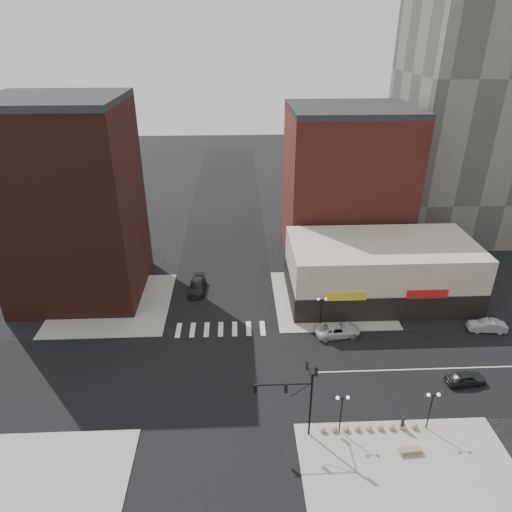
{
  "coord_description": "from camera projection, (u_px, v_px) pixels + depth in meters",
  "views": [
    {
      "loc": [
        2.17,
        -37.35,
        32.79
      ],
      "look_at": [
        4.1,
        5.96,
        11.0
      ],
      "focal_mm": 32.0,
      "sensor_mm": 36.0,
      "label": 1
    }
  ],
  "objects": [
    {
      "name": "pedestrian",
      "position": [
        403.0,
        423.0,
        41.1
      ],
      "size": [
        0.66,
        0.57,
        1.53
      ],
      "primitive_type": "imported",
      "rotation": [
        0.0,
        0.0,
        3.58
      ],
      "color": "black",
      "rests_on": "sidewalk_se"
    },
    {
      "name": "bollard_row",
      "position": [
        369.0,
        428.0,
        41.2
      ],
      "size": [
        8.97,
        0.57,
        0.57
      ],
      "color": "gray",
      "rests_on": "sidewalk_se"
    },
    {
      "name": "traffic_signal",
      "position": [
        300.0,
        390.0,
        39.04
      ],
      "size": [
        5.59,
        3.09,
        7.77
      ],
      "color": "black",
      "rests_on": "ground"
    },
    {
      "name": "building_nw_low",
      "position": [
        28.0,
        211.0,
        74.36
      ],
      "size": [
        20.0,
        18.0,
        12.0
      ],
      "primitive_type": "cube",
      "color": "#3D1913",
      "rests_on": "ground"
    },
    {
      "name": "building_ne_midrise",
      "position": [
        346.0,
        186.0,
        70.12
      ],
      "size": [
        18.0,
        15.0,
        22.0
      ],
      "primitive_type": "cube",
      "color": "maroon",
      "rests_on": "ground"
    },
    {
      "name": "stone_bench",
      "position": [
        410.0,
        451.0,
        39.0
      ],
      "size": [
        2.01,
        0.75,
        0.46
      ],
      "rotation": [
        0.0,
        0.0,
        0.08
      ],
      "color": "#87705D",
      "rests_on": "sidewalk_se"
    },
    {
      "name": "sidewalk_ne",
      "position": [
        330.0,
        298.0,
        61.47
      ],
      "size": [
        15.0,
        15.0,
        0.12
      ],
      "primitive_type": "cube",
      "color": "gray",
      "rests_on": "ground"
    },
    {
      "name": "sidewalk_nw",
      "position": [
        113.0,
        304.0,
        60.32
      ],
      "size": [
        15.0,
        15.0,
        0.12
      ],
      "primitive_type": "cube",
      "color": "gray",
      "rests_on": "ground"
    },
    {
      "name": "dark_sedan_east",
      "position": [
        466.0,
        378.0,
        46.58
      ],
      "size": [
        4.23,
        2.06,
        1.39
      ],
      "primitive_type": "imported",
      "rotation": [
        0.0,
        0.0,
        1.68
      ],
      "color": "black",
      "rests_on": "ground"
    },
    {
      "name": "sidewalk_sw",
      "position": [
        22.0,
        511.0,
        34.43
      ],
      "size": [
        15.0,
        15.0,
        0.12
      ],
      "primitive_type": "cube",
      "color": "gray",
      "rests_on": "ground"
    },
    {
      "name": "ground",
      "position": [
        220.0,
        375.0,
        47.98
      ],
      "size": [
        240.0,
        240.0,
        0.0
      ],
      "primitive_type": "plane",
      "color": "black",
      "rests_on": "ground"
    },
    {
      "name": "white_suv",
      "position": [
        338.0,
        330.0,
        53.95
      ],
      "size": [
        5.6,
        3.14,
        1.48
      ],
      "primitive_type": "imported",
      "rotation": [
        0.0,
        0.0,
        1.7
      ],
      "color": "silver",
      "rests_on": "ground"
    },
    {
      "name": "silver_sedan",
      "position": [
        487.0,
        326.0,
        54.72
      ],
      "size": [
        4.57,
        2.11,
        1.45
      ],
      "primitive_type": "imported",
      "rotation": [
        0.0,
        0.0,
        -1.71
      ],
      "color": "#A8A7AD",
      "rests_on": "ground"
    },
    {
      "name": "street_lamp_ne",
      "position": [
        322.0,
        305.0,
        54.11
      ],
      "size": [
        1.22,
        0.32,
        4.16
      ],
      "color": "black",
      "rests_on": "sidewalk_ne"
    },
    {
      "name": "building_ne_row",
      "position": [
        380.0,
        275.0,
        60.72
      ],
      "size": [
        24.2,
        12.2,
        8.0
      ],
      "color": "beige",
      "rests_on": "ground"
    },
    {
      "name": "road_ns",
      "position": [
        220.0,
        375.0,
        47.97
      ],
      "size": [
        14.0,
        200.0,
        0.02
      ],
      "primitive_type": "cube",
      "color": "black",
      "rests_on": "ground"
    },
    {
      "name": "road_ew",
      "position": [
        220.0,
        375.0,
        47.97
      ],
      "size": [
        200.0,
        14.0,
        0.02
      ],
      "primitive_type": "cube",
      "color": "black",
      "rests_on": "ground"
    },
    {
      "name": "sidewalk_se",
      "position": [
        417.0,
        489.0,
        36.09
      ],
      "size": [
        18.0,
        14.0,
        0.12
      ],
      "primitive_type": "cube",
      "color": "gray",
      "rests_on": "ground"
    },
    {
      "name": "street_lamp_se_b",
      "position": [
        432.0,
        402.0,
        40.11
      ],
      "size": [
        1.22,
        0.32,
        4.16
      ],
      "color": "black",
      "rests_on": "sidewalk_se"
    },
    {
      "name": "street_lamp_se_a",
      "position": [
        342.0,
        405.0,
        39.79
      ],
      "size": [
        1.22,
        0.32,
        4.16
      ],
      "color": "black",
      "rests_on": "sidewalk_se"
    },
    {
      "name": "building_nw",
      "position": [
        71.0,
        205.0,
        58.12
      ],
      "size": [
        16.0,
        15.0,
        25.0
      ],
      "primitive_type": "cube",
      "color": "#3D1913",
      "rests_on": "ground"
    },
    {
      "name": "dark_sedan_north",
      "position": [
        197.0,
        286.0,
        63.04
      ],
      "size": [
        2.39,
        5.35,
        1.52
      ],
      "primitive_type": "imported",
      "rotation": [
        0.0,
        0.0,
        -0.05
      ],
      "color": "black",
      "rests_on": "ground"
    }
  ]
}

